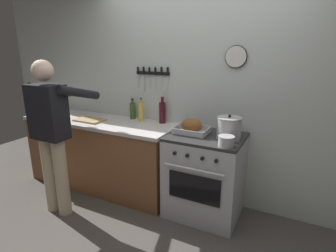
% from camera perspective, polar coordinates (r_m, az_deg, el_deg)
% --- Properties ---
extents(wall_back, '(6.00, 0.13, 2.60)m').
position_cam_1_polar(wall_back, '(3.11, 6.77, 7.43)').
color(wall_back, silver).
rests_on(wall_back, ground).
extents(counter_block, '(2.03, 0.65, 0.90)m').
position_cam_1_polar(counter_block, '(3.63, -13.93, -5.60)').
color(counter_block, brown).
rests_on(counter_block, ground).
extents(stove, '(0.76, 0.67, 0.90)m').
position_cam_1_polar(stove, '(2.96, 7.80, -10.34)').
color(stove, '#BCBCC1').
rests_on(stove, ground).
extents(person_cook, '(0.51, 0.63, 1.66)m').
position_cam_1_polar(person_cook, '(3.05, -23.45, -0.65)').
color(person_cook, '#C6B793').
rests_on(person_cook, ground).
extents(roasting_pan, '(0.35, 0.26, 0.16)m').
position_cam_1_polar(roasting_pan, '(2.82, 5.05, -0.23)').
color(roasting_pan, '#B7B7BC').
rests_on(roasting_pan, stove).
extents(stock_pot, '(0.24, 0.24, 0.25)m').
position_cam_1_polar(stock_pot, '(2.70, 12.80, -0.43)').
color(stock_pot, '#B7B7BC').
rests_on(stock_pot, stove).
extents(saucepan, '(0.15, 0.15, 0.10)m').
position_cam_1_polar(saucepan, '(2.50, 12.26, -3.16)').
color(saucepan, '#B7B7BC').
rests_on(saucepan, stove).
extents(cutting_board, '(0.36, 0.24, 0.02)m').
position_cam_1_polar(cutting_board, '(3.48, -16.23, 1.26)').
color(cutting_board, tan).
rests_on(cutting_board, counter_block).
extents(bottle_cooking_oil, '(0.07, 0.07, 0.29)m').
position_cam_1_polar(bottle_cooking_oil, '(3.31, -5.73, 3.07)').
color(bottle_cooking_oil, gold).
rests_on(bottle_cooking_oil, counter_block).
extents(bottle_olive_oil, '(0.07, 0.07, 0.26)m').
position_cam_1_polar(bottle_olive_oil, '(3.45, -7.50, 3.31)').
color(bottle_olive_oil, '#385623').
rests_on(bottle_olive_oil, counter_block).
extents(bottle_wine_red, '(0.08, 0.08, 0.32)m').
position_cam_1_polar(bottle_wine_red, '(3.21, -1.20, 2.96)').
color(bottle_wine_red, '#47141E').
rests_on(bottle_wine_red, counter_block).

